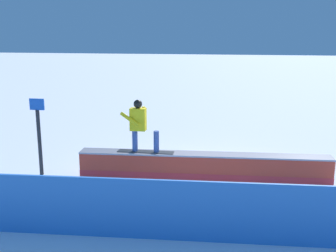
{
  "coord_description": "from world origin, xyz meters",
  "views": [
    {
      "loc": [
        -0.8,
        10.19,
        3.81
      ],
      "look_at": [
        0.75,
        1.05,
        1.68
      ],
      "focal_mm": 44.22,
      "sensor_mm": 36.0,
      "label": 1
    }
  ],
  "objects": [
    {
      "name": "grind_box",
      "position": [
        0.0,
        0.0,
        0.34
      ],
      "size": [
        6.47,
        0.91,
        0.74
      ],
      "color": "red",
      "rests_on": "ground_plane"
    },
    {
      "name": "snowboarder",
      "position": [
        1.64,
        0.1,
        1.48
      ],
      "size": [
        1.47,
        0.42,
        1.37
      ],
      "color": "#282A2D",
      "rests_on": "grind_box"
    },
    {
      "name": "ground_plane",
      "position": [
        0.0,
        0.0,
        0.0
      ],
      "size": [
        120.0,
        120.0,
        0.0
      ],
      "primitive_type": "plane",
      "color": "white"
    },
    {
      "name": "trail_marker",
      "position": [
        4.37,
        0.24,
        1.12
      ],
      "size": [
        0.4,
        0.1,
        2.09
      ],
      "color": "#262628",
      "rests_on": "ground_plane"
    },
    {
      "name": "safety_fence",
      "position": [
        0.0,
        3.19,
        0.59
      ],
      "size": [
        12.54,
        0.89,
        1.18
      ],
      "primitive_type": "cube",
      "rotation": [
        0.0,
        0.0,
        0.07
      ],
      "color": "#327BDC",
      "rests_on": "ground_plane"
    }
  ]
}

